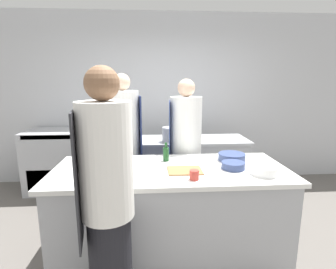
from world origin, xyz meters
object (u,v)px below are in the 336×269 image
object	(u,v)px
chef_at_prep_near	(107,204)
bottle_olive_oil	(116,158)
oven_range	(60,160)
stockpot	(170,134)
bottle_vinegar	(103,153)
cup	(194,175)
bottle_wine	(166,154)
bowl_prep_small	(232,157)
chef_at_pass_far	(185,152)
bowl_ceramic_blue	(233,165)
chef_at_stove	(124,149)
bowl_mixing_large	(265,170)

from	to	relation	value
chef_at_prep_near	bottle_olive_oil	world-z (taller)	chef_at_prep_near
oven_range	stockpot	xyz separation A→B (m)	(1.70, -0.65, 0.53)
bottle_vinegar	cup	bearing A→B (deg)	-33.18
bottle_wine	bowl_prep_small	world-z (taller)	bottle_wine
chef_at_pass_far	bowl_ceramic_blue	size ratio (longest dim) A/B	8.09
cup	bottle_olive_oil	bearing A→B (deg)	148.74
chef_at_prep_near	bowl_prep_small	size ratio (longest dim) A/B	6.63
bottle_vinegar	bottle_olive_oil	bearing A→B (deg)	-41.29
chef_at_prep_near	bottle_olive_oil	bearing A→B (deg)	-7.61
bottle_wine	bowl_ceramic_blue	distance (m)	0.67
chef_at_prep_near	bottle_vinegar	distance (m)	0.96
chef_at_stove	bottle_vinegar	world-z (taller)	chef_at_stove
bottle_wine	bowl_mixing_large	distance (m)	0.95
chef_at_pass_far	cup	distance (m)	1.00
bottle_wine	cup	xyz separation A→B (m)	(0.20, -0.53, -0.03)
bottle_vinegar	stockpot	size ratio (longest dim) A/B	1.00
oven_range	bottle_wine	xyz separation A→B (m)	(1.59, -1.51, 0.51)
bottle_wine	bowl_prep_small	size ratio (longest dim) A/B	0.69
bottle_vinegar	chef_at_pass_far	bearing A→B (deg)	27.07
chef_at_prep_near	bowl_ceramic_blue	size ratio (longest dim) A/B	8.43
oven_range	cup	xyz separation A→B (m)	(1.79, -2.05, 0.47)
chef_at_stove	bottle_olive_oil	size ratio (longest dim) A/B	9.45
bottle_vinegar	bowl_ceramic_blue	distance (m)	1.28
oven_range	bowl_mixing_large	size ratio (longest dim) A/B	4.35
oven_range	bowl_mixing_large	xyz separation A→B (m)	(2.42, -1.97, 0.47)
oven_range	chef_at_stove	distance (m)	1.54
bottle_vinegar	oven_range	bearing A→B (deg)	122.62
oven_range	bottle_wine	distance (m)	2.25
chef_at_stove	bowl_mixing_large	world-z (taller)	chef_at_stove
bottle_wine	bowl_mixing_large	world-z (taller)	bottle_wine
chef_at_stove	bowl_ceramic_blue	distance (m)	1.37
bottle_wine	bowl_prep_small	distance (m)	0.68
chef_at_pass_far	bottle_olive_oil	bearing A→B (deg)	132.42
bottle_wine	chef_at_pass_far	bearing A→B (deg)	60.91
oven_range	chef_at_prep_near	distance (m)	2.73
bottle_olive_oil	bowl_ceramic_blue	size ratio (longest dim) A/B	0.89
chef_at_stove	bowl_ceramic_blue	bearing A→B (deg)	44.00
bottle_vinegar	bowl_prep_small	world-z (taller)	bottle_vinegar
chef_at_stove	bowl_ceramic_blue	xyz separation A→B (m)	(1.08, -0.83, 0.04)
bottle_olive_oil	bottle_wine	size ratio (longest dim) A/B	1.00
bowl_ceramic_blue	bottle_vinegar	bearing A→B (deg)	166.43
oven_range	bottle_wine	world-z (taller)	bottle_wine
bowl_prep_small	bottle_wine	bearing A→B (deg)	177.27
oven_range	bottle_vinegar	size ratio (longest dim) A/B	4.35
bowl_mixing_large	cup	size ratio (longest dim) A/B	2.73
bottle_vinegar	bowl_mixing_large	distance (m)	1.54
cup	stockpot	world-z (taller)	stockpot
chef_at_prep_near	bottle_olive_oil	size ratio (longest dim) A/B	9.50
oven_range	bowl_prep_small	bearing A→B (deg)	-34.29
bottle_olive_oil	stockpot	bearing A→B (deg)	58.54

